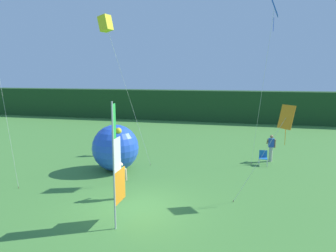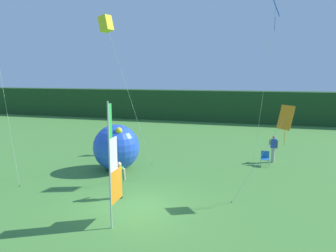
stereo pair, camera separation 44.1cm
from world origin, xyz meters
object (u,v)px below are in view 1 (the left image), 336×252
(person_mid_field, at_px, (106,142))
(kite_yellow_box_3, at_px, (106,24))
(folding_chair, at_px, (263,157))
(inflatable_balloon, at_px, (116,148))
(kite_blue_diamond_2, at_px, (273,15))
(banner_flag, at_px, (117,167))
(person_far_left, at_px, (121,179))
(person_near_banner, at_px, (271,147))
(kite_orange_diamond_0, at_px, (285,120))

(person_mid_field, relative_size, kite_yellow_box_3, 0.20)
(folding_chair, bearing_deg, inflatable_balloon, -159.24)
(inflatable_balloon, height_order, kite_blue_diamond_2, kite_blue_diamond_2)
(banner_flag, height_order, person_far_left, banner_flag)
(kite_yellow_box_3, bearing_deg, banner_flag, -62.74)
(banner_flag, relative_size, person_far_left, 2.76)
(person_near_banner, height_order, kite_orange_diamond_0, kite_orange_diamond_0)
(banner_flag, distance_m, kite_blue_diamond_2, 11.42)
(person_near_banner, bearing_deg, person_mid_field, -174.37)
(kite_yellow_box_3, bearing_deg, kite_orange_diamond_0, -7.12)
(kite_orange_diamond_0, bearing_deg, inflatable_balloon, 164.71)
(person_near_banner, bearing_deg, person_far_left, -131.24)
(person_near_banner, relative_size, inflatable_balloon, 0.63)
(banner_flag, bearing_deg, kite_yellow_box_3, 117.26)
(person_mid_field, height_order, folding_chair, person_mid_field)
(banner_flag, height_order, folding_chair, banner_flag)
(person_near_banner, bearing_deg, kite_orange_diamond_0, -90.51)
(banner_flag, relative_size, person_mid_field, 2.74)
(kite_blue_diamond_2, bearing_deg, kite_orange_diamond_0, -83.63)
(inflatable_balloon, relative_size, kite_orange_diamond_0, 0.65)
(banner_flag, relative_size, kite_yellow_box_3, 0.55)
(banner_flag, bearing_deg, person_mid_field, 117.21)
(folding_chair, relative_size, kite_blue_diamond_2, 0.09)
(person_near_banner, relative_size, kite_orange_diamond_0, 0.41)
(person_near_banner, relative_size, kite_yellow_box_3, 0.20)
(inflatable_balloon, relative_size, folding_chair, 3.08)
(banner_flag, height_order, person_near_banner, banner_flag)
(person_far_left, relative_size, inflatable_balloon, 0.61)
(kite_blue_diamond_2, distance_m, kite_yellow_box_3, 8.63)
(person_near_banner, height_order, kite_yellow_box_3, kite_yellow_box_3)
(banner_flag, height_order, kite_yellow_box_3, kite_yellow_box_3)
(person_mid_field, distance_m, kite_blue_diamond_2, 13.01)
(person_far_left, height_order, inflatable_balloon, inflatable_balloon)
(person_near_banner, xyz_separation_m, kite_yellow_box_3, (-8.65, -5.42, 7.08))
(inflatable_balloon, bearing_deg, person_far_left, -63.68)
(person_near_banner, distance_m, folding_chair, 1.11)
(banner_flag, xyz_separation_m, inflatable_balloon, (-2.77, 6.24, -0.87))
(kite_blue_diamond_2, bearing_deg, folding_chair, 90.66)
(kite_yellow_box_3, bearing_deg, person_far_left, -56.56)
(person_mid_field, height_order, person_far_left, person_mid_field)
(inflatable_balloon, relative_size, kite_blue_diamond_2, 0.29)
(inflatable_balloon, xyz_separation_m, kite_blue_diamond_2, (8.41, 1.40, 7.21))
(folding_chair, bearing_deg, banner_flag, -120.81)
(person_near_banner, xyz_separation_m, folding_chair, (-0.50, -0.90, -0.41))
(person_far_left, relative_size, kite_yellow_box_3, 0.20)
(person_near_banner, distance_m, kite_orange_diamond_0, 7.04)
(banner_flag, bearing_deg, person_near_banner, 59.31)
(person_near_banner, relative_size, folding_chair, 1.94)
(folding_chair, bearing_deg, person_near_banner, 60.69)
(person_near_banner, bearing_deg, folding_chair, -119.31)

